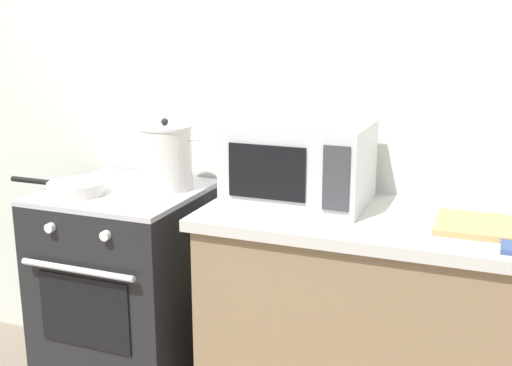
% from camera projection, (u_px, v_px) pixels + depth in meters
% --- Properties ---
extents(back_wall, '(4.40, 0.10, 2.50)m').
position_uv_depth(back_wall, '(308.00, 104.00, 2.57)').
color(back_wall, silver).
rests_on(back_wall, ground_plane).
extents(lower_cabinet_right, '(1.64, 0.56, 0.88)m').
position_uv_depth(lower_cabinet_right, '(438.00, 353.00, 2.24)').
color(lower_cabinet_right, '#8C7051').
rests_on(lower_cabinet_right, ground_plane).
extents(countertop_right, '(1.70, 0.60, 0.04)m').
position_uv_depth(countertop_right, '(447.00, 229.00, 2.12)').
color(countertop_right, beige).
rests_on(countertop_right, lower_cabinet_right).
extents(stove, '(0.60, 0.64, 0.92)m').
position_uv_depth(stove, '(129.00, 296.00, 2.66)').
color(stove, black).
rests_on(stove, ground_plane).
extents(stock_pot, '(0.30, 0.21, 0.29)m').
position_uv_depth(stock_pot, '(166.00, 157.00, 2.52)').
color(stock_pot, silver).
rests_on(stock_pot, stove).
extents(frying_pan, '(0.42, 0.22, 0.05)m').
position_uv_depth(frying_pan, '(75.00, 188.00, 2.47)').
color(frying_pan, silver).
rests_on(frying_pan, stove).
extents(microwave, '(0.50, 0.37, 0.30)m').
position_uv_depth(microwave, '(299.00, 163.00, 2.33)').
color(microwave, silver).
rests_on(microwave, countertop_right).
extents(cutting_board, '(0.36, 0.26, 0.02)m').
position_uv_depth(cutting_board, '(494.00, 227.00, 2.05)').
color(cutting_board, tan).
rests_on(cutting_board, countertop_right).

